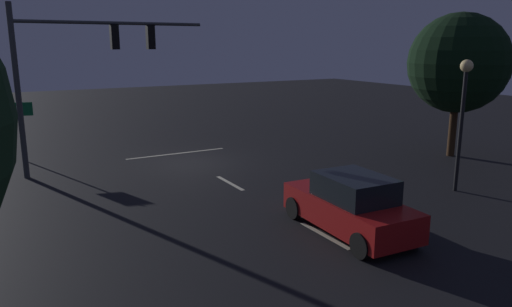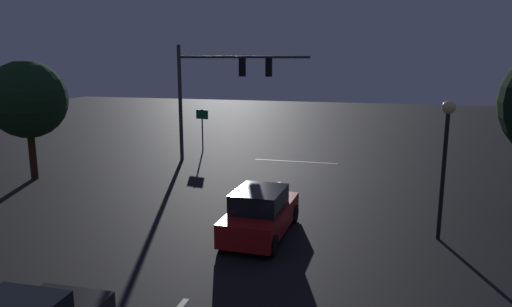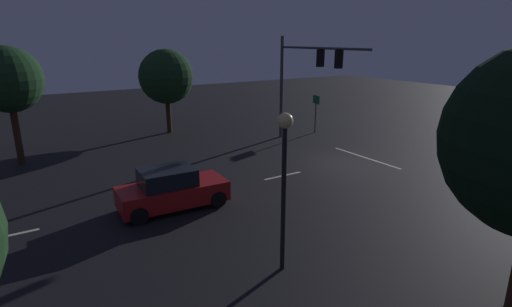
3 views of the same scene
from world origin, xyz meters
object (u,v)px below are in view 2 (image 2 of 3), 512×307
Objects in this scene: traffic_signal_assembly at (219,82)px; street_lamp_left_kerb at (446,143)px; car_approaching at (260,213)px; tree_right_near at (27,100)px; route_sign at (202,121)px.

traffic_signal_assembly reaches higher than street_lamp_left_kerb.
car_approaching is 0.74× the size of tree_right_near.
street_lamp_left_kerb is (-5.99, -1.18, 2.55)m from car_approaching.
traffic_signal_assembly reaches higher than tree_right_near.
route_sign is (2.21, -2.91, -2.72)m from traffic_signal_assembly.
traffic_signal_assembly reaches higher than car_approaching.
traffic_signal_assembly is 4.56m from route_sign.
traffic_signal_assembly is 12.62m from car_approaching.
traffic_signal_assembly reaches higher than route_sign.
tree_right_near is (13.07, -4.71, 3.25)m from car_approaching.
traffic_signal_assembly is 1.76× the size of car_approaching.
tree_right_near reaches higher than car_approaching.
route_sign is at bearing -52.71° from traffic_signal_assembly.
traffic_signal_assembly is 10.07m from tree_right_near.
tree_right_near is (5.74, 9.04, 2.04)m from route_sign.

